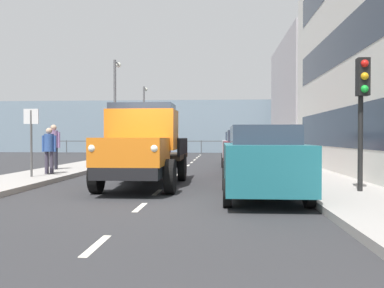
# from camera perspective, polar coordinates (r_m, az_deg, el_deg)

# --- Properties ---
(ground_plane) EXTENTS (80.00, 80.00, 0.00)m
(ground_plane) POSITION_cam_1_polar(r_m,az_deg,el_deg) (18.38, -1.19, -3.60)
(ground_plane) COLOR #2D2D30
(sidewalk_left) EXTENTS (2.34, 35.01, 0.15)m
(sidewalk_left) POSITION_cam_1_polar(r_m,az_deg,el_deg) (18.56, 13.65, -3.35)
(sidewalk_left) COLOR #9E9993
(sidewalk_left) RESTS_ON ground_plane
(sidewalk_right) EXTENTS (2.34, 35.01, 0.15)m
(sidewalk_right) POSITION_cam_1_polar(r_m,az_deg,el_deg) (19.40, -15.38, -3.17)
(sidewalk_right) COLOR #9E9993
(sidewalk_right) RESTS_ON ground_plane
(road_centreline_markings) EXTENTS (0.12, 31.72, 0.01)m
(road_centreline_markings) POSITION_cam_1_polar(r_m,az_deg,el_deg) (18.40, -1.19, -3.58)
(road_centreline_markings) COLOR silver
(road_centreline_markings) RESTS_ON ground_plane
(building_far_block) EXTENTS (8.23, 11.31, 8.23)m
(building_far_block) POSITION_cam_1_polar(r_m,az_deg,el_deg) (30.34, 20.16, 5.92)
(building_far_block) COLOR #B7B2B7
(building_far_block) RESTS_ON ground_plane
(sea_horizon) EXTENTS (80.00, 0.80, 5.00)m
(sea_horizon) POSITION_cam_1_polar(r_m,az_deg,el_deg) (38.81, 1.56, 2.49)
(sea_horizon) COLOR gray
(sea_horizon) RESTS_ON ground_plane
(seawall_railing) EXTENTS (28.08, 0.08, 1.20)m
(seawall_railing) POSITION_cam_1_polar(r_m,az_deg,el_deg) (35.20, 1.31, 0.07)
(seawall_railing) COLOR #4C5156
(seawall_railing) RESTS_ON ground_plane
(truck_vintage_orange) EXTENTS (2.17, 5.64, 2.43)m
(truck_vintage_orange) POSITION_cam_1_polar(r_m,az_deg,el_deg) (11.85, -6.94, -0.41)
(truck_vintage_orange) COLOR black
(truck_vintage_orange) RESTS_ON ground_plane
(car_teal_kerbside_near) EXTENTS (1.86, 4.47, 1.72)m
(car_teal_kerbside_near) POSITION_cam_1_polar(r_m,az_deg,el_deg) (9.88, 9.73, -2.32)
(car_teal_kerbside_near) COLOR #1E6670
(car_teal_kerbside_near) RESTS_ON ground_plane
(car_maroon_kerbside_1) EXTENTS (1.82, 3.96, 1.72)m
(car_maroon_kerbside_1) POSITION_cam_1_polar(r_m,az_deg,el_deg) (15.86, 7.57, -1.10)
(car_maroon_kerbside_1) COLOR maroon
(car_maroon_kerbside_1) RESTS_ON ground_plane
(car_silver_kerbside_2) EXTENTS (1.87, 4.32, 1.72)m
(car_silver_kerbside_2) POSITION_cam_1_polar(r_m,az_deg,el_deg) (20.87, 6.72, -0.60)
(car_silver_kerbside_2) COLOR #B7BABF
(car_silver_kerbside_2) RESTS_ON ground_plane
(car_grey_oppositeside_0) EXTENTS (1.92, 4.49, 1.72)m
(car_grey_oppositeside_0) POSITION_cam_1_polar(r_m,az_deg,el_deg) (19.69, -8.64, -0.70)
(car_grey_oppositeside_0) COLOR slate
(car_grey_oppositeside_0) RESTS_ON ground_plane
(car_red_oppositeside_1) EXTENTS (1.91, 4.23, 1.72)m
(car_red_oppositeside_1) POSITION_cam_1_polar(r_m,az_deg,el_deg) (25.96, -5.55, -0.30)
(car_red_oppositeside_1) COLOR #B21E1E
(car_red_oppositeside_1) RESTS_ON ground_plane
(pedestrian_near_railing) EXTENTS (0.53, 0.34, 1.65)m
(pedestrian_near_railing) POSITION_cam_1_polar(r_m,az_deg,el_deg) (15.41, -19.44, -0.38)
(pedestrian_near_railing) COLOR #383342
(pedestrian_near_railing) RESTS_ON sidewalk_right
(pedestrian_strolling) EXTENTS (0.53, 0.34, 1.82)m
(pedestrian_strolling) POSITION_cam_1_polar(r_m,az_deg,el_deg) (17.44, -18.85, 0.15)
(pedestrian_strolling) COLOR black
(pedestrian_strolling) RESTS_ON sidewalk_right
(traffic_light_near) EXTENTS (0.28, 0.41, 3.20)m
(traffic_light_near) POSITION_cam_1_polar(r_m,az_deg,el_deg) (10.61, 22.80, 6.36)
(traffic_light_near) COLOR black
(traffic_light_near) RESTS_ON sidewalk_left
(lamp_post_promenade) EXTENTS (0.32, 1.14, 6.02)m
(lamp_post_promenade) POSITION_cam_1_polar(r_m,az_deg,el_deg) (25.36, -10.69, 6.15)
(lamp_post_promenade) COLOR #59595B
(lamp_post_promenade) RESTS_ON sidewalk_right
(lamp_post_far) EXTENTS (0.32, 1.14, 5.72)m
(lamp_post_far) POSITION_cam_1_polar(r_m,az_deg,el_deg) (35.62, -6.72, 4.40)
(lamp_post_far) COLOR #59595B
(lamp_post_far) RESTS_ON sidewalk_right
(street_sign) EXTENTS (0.50, 0.07, 2.25)m
(street_sign) POSITION_cam_1_polar(r_m,az_deg,el_deg) (14.43, -21.66, 1.78)
(street_sign) COLOR #4C4C4C
(street_sign) RESTS_ON sidewalk_right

